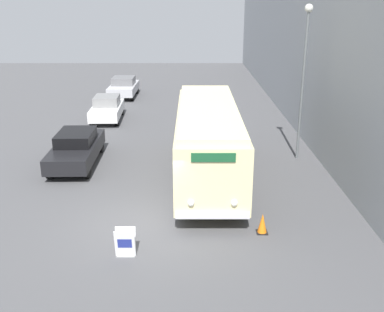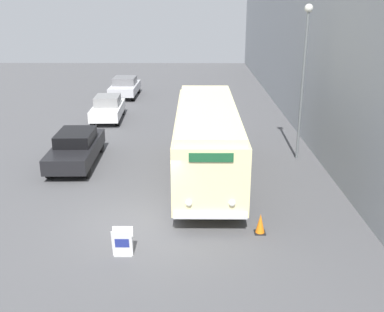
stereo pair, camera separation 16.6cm
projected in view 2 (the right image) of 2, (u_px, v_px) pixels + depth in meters
ground_plane at (145, 225)px, 15.03m from camera, size 80.00×80.00×0.00m
building_wall_right at (311, 57)px, 22.97m from camera, size 0.30×60.00×8.71m
vintage_bus at (207, 138)px, 18.38m from camera, size 2.48×9.60×3.10m
sign_board at (123, 243)px, 13.12m from camera, size 0.60×0.33×0.89m
streetlamp at (304, 63)px, 19.84m from camera, size 0.36×0.36×6.97m
parked_car_near at (76, 148)px, 20.39m from camera, size 1.94×4.84×1.51m
parked_car_mid at (108, 108)px, 27.84m from camera, size 1.88×4.14×1.50m
parked_car_far at (125, 87)px, 34.48m from camera, size 1.96×4.26×1.50m
traffic_cone at (260, 224)px, 14.43m from camera, size 0.36×0.36×0.68m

